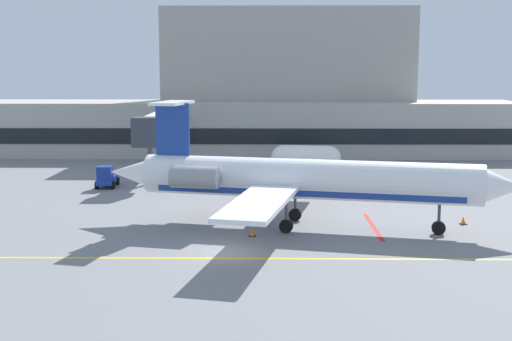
% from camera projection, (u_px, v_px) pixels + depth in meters
% --- Properties ---
extents(ground, '(120.00, 120.00, 0.11)m').
position_uv_depth(ground, '(227.00, 254.00, 39.34)').
color(ground, slate).
extents(terminal_building, '(74.36, 11.66, 18.14)m').
position_uv_depth(terminal_building, '(242.00, 103.00, 83.94)').
color(terminal_building, '#ADA89E').
rests_on(terminal_building, ground).
extents(jet_bridge_west, '(2.40, 19.35, 6.37)m').
position_uv_depth(jet_bridge_west, '(160.00, 125.00, 67.92)').
color(jet_bridge_west, silver).
rests_on(jet_bridge_west, ground).
extents(regional_jet, '(28.05, 23.72, 8.46)m').
position_uv_depth(regional_jet, '(300.00, 179.00, 45.12)').
color(regional_jet, white).
rests_on(regional_jet, ground).
extents(baggage_tug, '(3.89, 3.52, 2.08)m').
position_uv_depth(baggage_tug, '(466.00, 177.00, 60.54)').
color(baggage_tug, '#19389E').
rests_on(baggage_tug, ground).
extents(pushback_tractor, '(1.75, 3.14, 2.03)m').
position_uv_depth(pushback_tractor, '(106.00, 178.00, 60.46)').
color(pushback_tractor, '#19389E').
rests_on(pushback_tractor, ground).
extents(fuel_tank, '(7.17, 3.11, 2.89)m').
position_uv_depth(fuel_tank, '(306.00, 158.00, 68.47)').
color(fuel_tank, white).
rests_on(fuel_tank, ground).
extents(safety_cone_alpha, '(0.47, 0.47, 0.55)m').
position_uv_depth(safety_cone_alpha, '(252.00, 232.00, 43.16)').
color(safety_cone_alpha, orange).
rests_on(safety_cone_alpha, ground).
extents(safety_cone_bravo, '(0.47, 0.47, 0.55)m').
position_uv_depth(safety_cone_bravo, '(463.00, 221.00, 46.39)').
color(safety_cone_bravo, orange).
rests_on(safety_cone_bravo, ground).
extents(safety_cone_charlie, '(0.47, 0.47, 0.55)m').
position_uv_depth(safety_cone_charlie, '(252.00, 221.00, 46.25)').
color(safety_cone_charlie, orange).
rests_on(safety_cone_charlie, ground).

